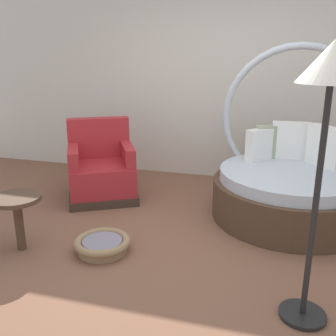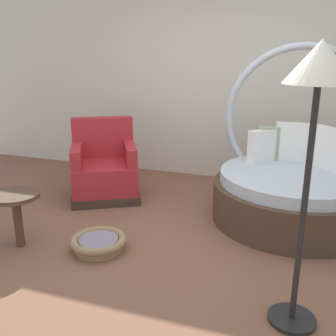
{
  "view_description": "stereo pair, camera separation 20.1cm",
  "coord_description": "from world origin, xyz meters",
  "px_view_note": "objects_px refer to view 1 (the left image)",
  "views": [
    {
      "loc": [
        0.81,
        -3.18,
        1.77
      ],
      "look_at": [
        -0.26,
        0.61,
        0.55
      ],
      "focal_mm": 41.44,
      "sensor_mm": 36.0,
      "label": 1
    },
    {
      "loc": [
        1.0,
        -3.12,
        1.77
      ],
      "look_at": [
        -0.26,
        0.61,
        0.55
      ],
      "focal_mm": 41.44,
      "sensor_mm": 36.0,
      "label": 2
    }
  ],
  "objects_px": {
    "side_table": "(17,206)",
    "red_armchair": "(101,171)",
    "pet_basket": "(102,244)",
    "round_daybed": "(291,182)",
    "floor_lamp": "(329,92)"
  },
  "relations": [
    {
      "from": "round_daybed",
      "to": "red_armchair",
      "type": "bearing_deg",
      "value": -178.74
    },
    {
      "from": "pet_basket",
      "to": "floor_lamp",
      "type": "relative_size",
      "value": 0.28
    },
    {
      "from": "pet_basket",
      "to": "side_table",
      "type": "distance_m",
      "value": 0.83
    },
    {
      "from": "round_daybed",
      "to": "red_armchair",
      "type": "distance_m",
      "value": 2.23
    },
    {
      "from": "red_armchair",
      "to": "pet_basket",
      "type": "height_order",
      "value": "red_armchair"
    },
    {
      "from": "red_armchair",
      "to": "pet_basket",
      "type": "relative_size",
      "value": 2.12
    },
    {
      "from": "floor_lamp",
      "to": "side_table",
      "type": "bearing_deg",
      "value": 173.39
    },
    {
      "from": "side_table",
      "to": "red_armchair",
      "type": "bearing_deg",
      "value": 84.5
    },
    {
      "from": "round_daybed",
      "to": "floor_lamp",
      "type": "bearing_deg",
      "value": -87.7
    },
    {
      "from": "round_daybed",
      "to": "side_table",
      "type": "distance_m",
      "value": 2.8
    },
    {
      "from": "side_table",
      "to": "floor_lamp",
      "type": "relative_size",
      "value": 0.29
    },
    {
      "from": "round_daybed",
      "to": "side_table",
      "type": "xyz_separation_m",
      "value": [
        -2.37,
        -1.49,
        0.05
      ]
    },
    {
      "from": "round_daybed",
      "to": "red_armchair",
      "type": "relative_size",
      "value": 1.7
    },
    {
      "from": "red_armchair",
      "to": "floor_lamp",
      "type": "relative_size",
      "value": 0.6
    },
    {
      "from": "red_armchair",
      "to": "round_daybed",
      "type": "bearing_deg",
      "value": 1.26
    }
  ]
}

